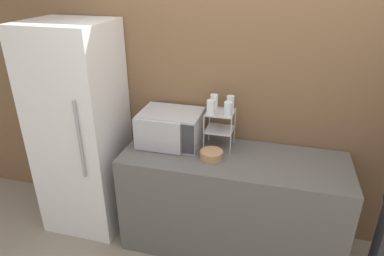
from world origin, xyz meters
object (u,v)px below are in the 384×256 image
Objects in this scene: glass_back_left at (214,101)px; refrigerator at (81,131)px; dish_rack at (220,122)px; glass_back_right at (230,103)px; bowl at (211,155)px; glass_front_right at (228,109)px; microwave at (170,128)px; glass_front_left at (211,107)px.

glass_back_left is 1.23m from refrigerator.
dish_rack is at bearing 6.27° from refrigerator.
bowl is (-0.09, -0.28, -0.35)m from glass_back_right.
bowl is 0.09× the size of refrigerator.
glass_back_left is at bearing 99.38° from bowl.
dish_rack is 0.18m from glass_back_right.
refrigerator is at bearing -171.15° from glass_back_right.
glass_back_left is (-0.07, 0.07, 0.15)m from dish_rack.
glass_front_right is 0.39m from bowl.
glass_front_right reaches higher than dish_rack.
microwave is 4.36× the size of glass_front_left.
dish_rack is at bearing -136.01° from glass_back_right.
glass_front_left reaches higher than microwave.
microwave is 4.36× the size of glass_back_right.
microwave is 0.82m from refrigerator.
glass_front_left and glass_back_right have the same top height.
glass_front_right is 1.35m from refrigerator.
glass_front_right is (0.49, -0.03, 0.24)m from microwave.
glass_front_right is 0.20m from glass_back_left.
refrigerator is at bearing 176.15° from bowl.
glass_back_left is (0.35, 0.11, 0.24)m from microwave.
bowl is at bearing -122.77° from glass_front_right.
bowl is (0.40, -0.18, -0.11)m from microwave.
refrigerator is (-1.31, -0.06, -0.32)m from glass_front_right.
refrigerator is (-0.82, -0.09, -0.08)m from microwave.
dish_rack is 0.18m from glass_front_right.
microwave is at bearing 176.35° from glass_front_right.
glass_back_left is at bearing 9.87° from refrigerator.
bowl is (0.05, -0.28, -0.35)m from glass_back_left.
glass_front_right is 1.00× the size of glass_back_left.
refrigerator is at bearing -170.13° from glass_back_left.
microwave is 4.36× the size of glass_back_left.
microwave is 0.44m from glass_back_left.
bowl is at bearing -23.80° from microwave.
refrigerator is (-1.23, -0.14, -0.17)m from dish_rack.
glass_back_right is at bearing 8.85° from refrigerator.
glass_back_left is 0.06× the size of refrigerator.
glass_front_left is 0.06× the size of refrigerator.
glass_front_left and glass_front_right have the same top height.
glass_back_right is 0.06× the size of refrigerator.
dish_rack is at bearing -45.42° from glass_back_left.
glass_front_right reaches higher than microwave.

